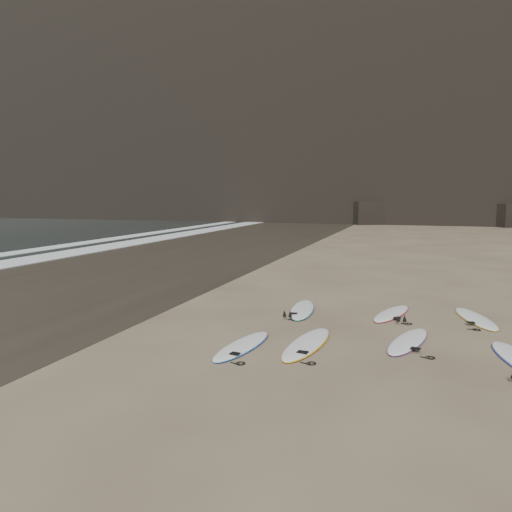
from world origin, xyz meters
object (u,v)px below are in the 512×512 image
(surfboard_2, at_px, (408,341))
(surfboard_5, at_px, (302,309))
(surfboard_6, at_px, (392,313))
(surfboard_1, at_px, (307,343))
(surfboard_0, at_px, (242,345))
(surfboard_7, at_px, (476,318))

(surfboard_2, relative_size, surfboard_5, 0.95)
(surfboard_6, bearing_deg, surfboard_5, -157.09)
(surfboard_2, bearing_deg, surfboard_1, -142.94)
(surfboard_6, bearing_deg, surfboard_0, -109.98)
(surfboard_1, xyz_separation_m, surfboard_5, (-0.81, 3.10, -0.00))
(surfboard_0, distance_m, surfboard_6, 4.88)
(surfboard_0, height_order, surfboard_6, surfboard_0)
(surfboard_5, height_order, surfboard_7, surfboard_5)
(surfboard_1, height_order, surfboard_7, surfboard_1)
(surfboard_6, xyz_separation_m, surfboard_7, (2.09, 0.11, 0.00))
(surfboard_0, height_order, surfboard_5, surfboard_5)
(surfboard_0, xyz_separation_m, surfboard_5, (0.46, 3.66, 0.00))
(surfboard_1, distance_m, surfboard_7, 5.08)
(surfboard_7, bearing_deg, surfboard_2, -136.84)
(surfboard_0, bearing_deg, surfboard_7, 46.25)
(surfboard_0, distance_m, surfboard_2, 3.63)
(surfboard_0, bearing_deg, surfboard_1, 30.59)
(surfboard_0, relative_size, surfboard_2, 1.00)
(surfboard_2, xyz_separation_m, surfboard_6, (-0.48, 2.53, -0.00))
(surfboard_5, relative_size, surfboard_6, 1.09)
(surfboard_1, relative_size, surfboard_7, 1.09)
(surfboard_0, xyz_separation_m, surfboard_2, (3.33, 1.44, -0.00))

